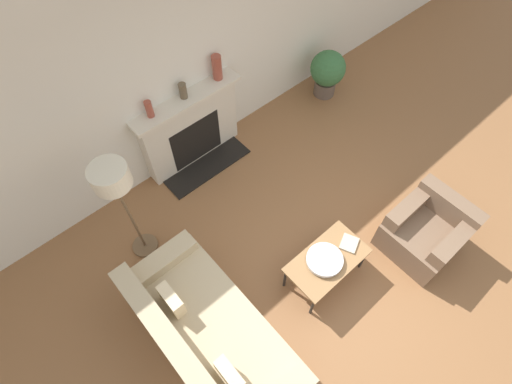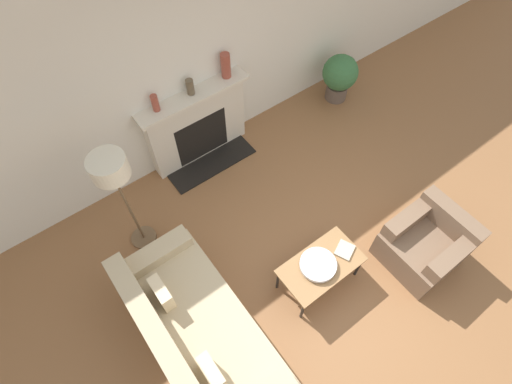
# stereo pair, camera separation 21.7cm
# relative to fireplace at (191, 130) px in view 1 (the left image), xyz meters

# --- Properties ---
(ground_plane) EXTENTS (18.00, 18.00, 0.00)m
(ground_plane) POSITION_rel_fireplace_xyz_m (0.12, -2.74, -0.54)
(ground_plane) COLOR brown
(wall_back) EXTENTS (18.00, 0.06, 2.90)m
(wall_back) POSITION_rel_fireplace_xyz_m (0.12, 0.14, 0.91)
(wall_back) COLOR silver
(wall_back) RESTS_ON ground_plane
(fireplace) EXTENTS (1.52, 0.59, 1.10)m
(fireplace) POSITION_rel_fireplace_xyz_m (0.00, 0.00, 0.00)
(fireplace) COLOR beige
(fireplace) RESTS_ON ground_plane
(couch) EXTENTS (0.95, 2.05, 0.75)m
(couch) POSITION_rel_fireplace_xyz_m (-1.43, -2.20, -0.25)
(couch) COLOR tan
(couch) RESTS_ON ground_plane
(armchair_near) EXTENTS (0.81, 0.78, 0.73)m
(armchair_near) POSITION_rel_fireplace_xyz_m (1.23, -2.94, -0.24)
(armchair_near) COLOR brown
(armchair_near) RESTS_ON ground_plane
(coffee_table) EXTENTS (0.92, 0.51, 0.45)m
(coffee_table) POSITION_rel_fireplace_xyz_m (0.03, -2.45, -0.12)
(coffee_table) COLOR olive
(coffee_table) RESTS_ON ground_plane
(bowl) EXTENTS (0.40, 0.40, 0.06)m
(bowl) POSITION_rel_fireplace_xyz_m (-0.02, -2.44, -0.05)
(bowl) COLOR silver
(bowl) RESTS_ON coffee_table
(book) EXTENTS (0.26, 0.25, 0.02)m
(book) POSITION_rel_fireplace_xyz_m (0.34, -2.48, -0.07)
(book) COLOR #B2A893
(book) RESTS_ON coffee_table
(floor_lamp) EXTENTS (0.38, 0.38, 1.57)m
(floor_lamp) POSITION_rel_fireplace_xyz_m (-1.33, -0.74, 0.78)
(floor_lamp) COLOR brown
(floor_lamp) RESTS_ON ground_plane
(mantel_vase_left) EXTENTS (0.09, 0.09, 0.22)m
(mantel_vase_left) POSITION_rel_fireplace_xyz_m (-0.47, 0.01, 0.67)
(mantel_vase_left) COLOR brown
(mantel_vase_left) RESTS_ON fireplace
(mantel_vase_center_left) EXTENTS (0.10, 0.10, 0.20)m
(mantel_vase_center_left) POSITION_rel_fireplace_xyz_m (-0.00, 0.01, 0.67)
(mantel_vase_center_left) COLOR brown
(mantel_vase_center_left) RESTS_ON fireplace
(mantel_vase_center_right) EXTENTS (0.12, 0.12, 0.33)m
(mantel_vase_center_right) POSITION_rel_fireplace_xyz_m (0.52, 0.01, 0.73)
(mantel_vase_center_right) COLOR brown
(mantel_vase_center_right) RESTS_ON fireplace
(potted_plant) EXTENTS (0.54, 0.54, 0.76)m
(potted_plant) POSITION_rel_fireplace_xyz_m (2.32, -0.31, -0.10)
(potted_plant) COLOR brown
(potted_plant) RESTS_ON ground_plane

